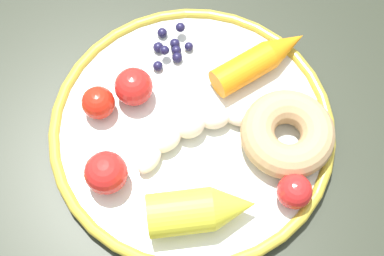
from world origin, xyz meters
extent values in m
cube|color=#24291D|center=(0.00, 0.00, 0.71)|extent=(0.98, 0.96, 0.03)
cylinder|color=silver|center=(0.03, -0.03, 0.73)|extent=(0.29, 0.29, 0.01)
torus|color=#B19B2E|center=(0.03, -0.03, 0.74)|extent=(0.30, 0.30, 0.01)
ellipsoid|color=#F4DCC4|center=(0.02, -0.08, 0.75)|extent=(0.03, 0.04, 0.02)
ellipsoid|color=#F4DCC4|center=(0.03, -0.05, 0.75)|extent=(0.03, 0.04, 0.02)
ellipsoid|color=#F4DCC4|center=(0.03, -0.03, 0.75)|extent=(0.04, 0.04, 0.03)
ellipsoid|color=#F4DCC4|center=(0.02, 0.00, 0.75)|extent=(0.04, 0.04, 0.02)
ellipsoid|color=#F4DCC4|center=(0.00, 0.02, 0.75)|extent=(0.04, 0.04, 0.02)
cylinder|color=orange|center=(0.07, -0.10, 0.76)|extent=(0.05, 0.08, 0.03)
cone|color=orange|center=(0.09, -0.15, 0.76)|extent=(0.05, 0.05, 0.03)
cylinder|color=yellow|center=(-0.07, 0.01, 0.76)|extent=(0.05, 0.07, 0.04)
cone|color=yellow|center=(-0.07, -0.05, 0.76)|extent=(0.05, 0.05, 0.04)
torus|color=tan|center=(-0.01, -0.12, 0.76)|extent=(0.14, 0.14, 0.04)
sphere|color=#191638|center=(0.12, -0.04, 0.75)|extent=(0.01, 0.01, 0.01)
sphere|color=#191638|center=(0.11, -0.01, 0.75)|extent=(0.01, 0.01, 0.01)
sphere|color=#191638|center=(0.11, -0.03, 0.75)|extent=(0.01, 0.01, 0.01)
sphere|color=#191638|center=(0.13, -0.02, 0.75)|extent=(0.01, 0.01, 0.01)
sphere|color=#191638|center=(0.12, -0.05, 0.75)|extent=(0.01, 0.01, 0.01)
sphere|color=#191638|center=(0.15, -0.03, 0.75)|extent=(0.01, 0.01, 0.01)
sphere|color=#191638|center=(0.13, -0.04, 0.75)|extent=(0.01, 0.01, 0.01)
sphere|color=#191638|center=(0.12, -0.02, 0.75)|extent=(0.01, 0.01, 0.01)
sphere|color=#191638|center=(0.14, -0.05, 0.75)|extent=(0.01, 0.01, 0.01)
sphere|color=red|center=(-0.07, -0.11, 0.76)|extent=(0.04, 0.04, 0.04)
sphere|color=red|center=(0.07, 0.06, 0.76)|extent=(0.04, 0.04, 0.04)
sphere|color=red|center=(-0.01, 0.07, 0.76)|extent=(0.04, 0.04, 0.04)
sphere|color=red|center=(0.08, 0.02, 0.76)|extent=(0.04, 0.04, 0.04)
camera|label=1|loc=(-0.22, 0.03, 1.30)|focal=54.47mm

